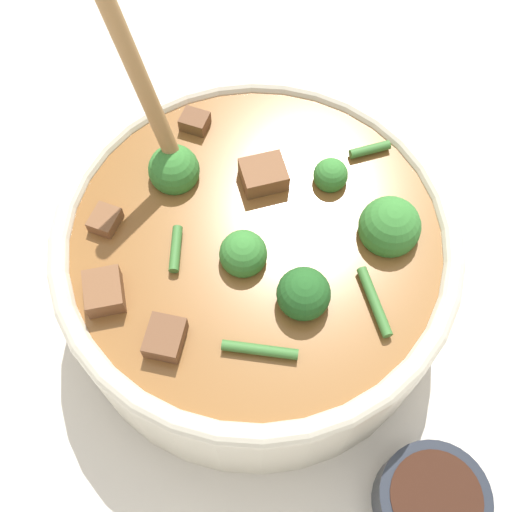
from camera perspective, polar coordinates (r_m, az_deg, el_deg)
name	(u,v)px	position (r m, az deg, el deg)	size (l,w,h in m)	color
ground_plane	(256,292)	(0.54, 0.00, -3.24)	(4.00, 4.00, 0.00)	silver
stew_bowl	(256,260)	(0.48, 0.01, -0.38)	(0.29, 0.29, 0.26)	beige
condiment_bowl	(431,500)	(0.49, 15.31, -20.20)	(0.08, 0.08, 0.04)	#232833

